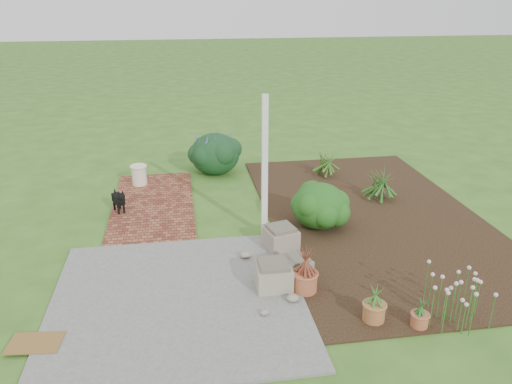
{
  "coord_description": "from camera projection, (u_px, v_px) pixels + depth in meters",
  "views": [
    {
      "loc": [
        -1.09,
        -7.76,
        4.03
      ],
      "look_at": [
        0.2,
        0.4,
        0.7
      ],
      "focal_mm": 35.0,
      "sensor_mm": 36.0,
      "label": 1
    }
  ],
  "objects": [
    {
      "name": "agapanthus_clump_back",
      "position": [
        380.0,
        181.0,
        10.21
      ],
      "size": [
        0.94,
        0.94,
        0.77
      ],
      "primitive_type": null,
      "rotation": [
        0.0,
        0.0,
        -0.11
      ],
      "color": "#11430E",
      "rests_on": "garden_bed"
    },
    {
      "name": "evergreen_shrub",
      "position": [
        320.0,
        205.0,
        9.01
      ],
      "size": [
        1.01,
        1.01,
        0.84
      ],
      "primitive_type": "ellipsoid",
      "rotation": [
        0.0,
        0.0,
        0.02
      ],
      "color": "#1C4314",
      "rests_on": "garden_bed"
    },
    {
      "name": "purple_flowering_bush",
      "position": [
        215.0,
        153.0,
        11.76
      ],
      "size": [
        1.46,
        1.46,
        0.99
      ],
      "primitive_type": "ellipsoid",
      "rotation": [
        0.0,
        0.0,
        0.31
      ],
      "color": "black",
      "rests_on": "ground"
    },
    {
      "name": "stone_trough_far",
      "position": [
        281.0,
        238.0,
        8.32
      ],
      "size": [
        0.59,
        0.59,
        0.33
      ],
      "primitive_type": "cube",
      "rotation": [
        0.0,
        0.0,
        0.25
      ],
      "color": "gray",
      "rests_on": "concrete_patio"
    },
    {
      "name": "ground",
      "position": [
        248.0,
        238.0,
        8.77
      ],
      "size": [
        80.0,
        80.0,
        0.0
      ],
      "primitive_type": "plane",
      "color": "#355F1E",
      "rests_on": "ground"
    },
    {
      "name": "concrete_patio",
      "position": [
        178.0,
        300.0,
        6.98
      ],
      "size": [
        3.5,
        3.5,
        0.04
      ],
      "primitive_type": "cube",
      "color": "slate",
      "rests_on": "ground"
    },
    {
      "name": "black_dog",
      "position": [
        119.0,
        199.0,
        9.61
      ],
      "size": [
        0.3,
        0.5,
        0.46
      ],
      "rotation": [
        0.0,
        0.0,
        0.41
      ],
      "color": "black",
      "rests_on": "brick_path"
    },
    {
      "name": "veranda_post",
      "position": [
        265.0,
        168.0,
        8.44
      ],
      "size": [
        0.1,
        0.1,
        2.5
      ],
      "primitive_type": "cube",
      "color": "white",
      "rests_on": "ground"
    },
    {
      "name": "pink_flower_patch",
      "position": [
        450.0,
        296.0,
        6.48
      ],
      "size": [
        1.11,
        1.11,
        0.64
      ],
      "primitive_type": null,
      "rotation": [
        0.0,
        0.0,
        0.11
      ],
      "color": "#113D0F",
      "rests_on": "garden_bed"
    },
    {
      "name": "terracotta_pot_bronze",
      "position": [
        305.0,
        282.0,
        7.13
      ],
      "size": [
        0.42,
        0.42,
        0.29
      ],
      "primitive_type": "cylinder",
      "rotation": [
        0.0,
        0.0,
        -0.21
      ],
      "color": "#A75A38",
      "rests_on": "garden_bed"
    },
    {
      "name": "terracotta_pot_small_left",
      "position": [
        420.0,
        320.0,
        6.39
      ],
      "size": [
        0.29,
        0.29,
        0.19
      ],
      "primitive_type": "cylinder",
      "rotation": [
        0.0,
        0.0,
        -0.37
      ],
      "color": "#B0593B",
      "rests_on": "garden_bed"
    },
    {
      "name": "stone_trough_mid",
      "position": [
        294.0,
        268.0,
        7.45
      ],
      "size": [
        0.57,
        0.57,
        0.29
      ],
      "primitive_type": "cube",
      "rotation": [
        0.0,
        0.0,
        0.41
      ],
      "color": "gray",
      "rests_on": "concrete_patio"
    },
    {
      "name": "terracotta_pot_small_right",
      "position": [
        374.0,
        312.0,
        6.49
      ],
      "size": [
        0.35,
        0.35,
        0.24
      ],
      "primitive_type": "cylinder",
      "rotation": [
        0.0,
        0.0,
        -0.26
      ],
      "color": "#A46337",
      "rests_on": "garden_bed"
    },
    {
      "name": "stone_trough_near",
      "position": [
        273.0,
        276.0,
        7.21
      ],
      "size": [
        0.51,
        0.51,
        0.34
      ],
      "primitive_type": "cube",
      "rotation": [
        0.0,
        0.0,
        -0.01
      ],
      "color": "gray",
      "rests_on": "concrete_patio"
    },
    {
      "name": "brick_path",
      "position": [
        153.0,
        204.0,
        10.12
      ],
      "size": [
        1.6,
        3.5,
        0.04
      ],
      "primitive_type": "cube",
      "color": "#5E281D",
      "rests_on": "ground"
    },
    {
      "name": "cream_ceramic_urn",
      "position": [
        139.0,
        175.0,
        11.02
      ],
      "size": [
        0.33,
        0.33,
        0.43
      ],
      "primitive_type": "cylinder",
      "rotation": [
        0.0,
        0.0,
        -0.03
      ],
      "color": "#EFE0C5",
      "rests_on": "brick_path"
    },
    {
      "name": "coir_doormat",
      "position": [
        35.0,
        343.0,
        6.08
      ],
      "size": [
        0.67,
        0.47,
        0.02
      ],
      "primitive_type": "cube",
      "rotation": [
        0.0,
        0.0,
        -0.1
      ],
      "color": "brown",
      "rests_on": "concrete_patio"
    },
    {
      "name": "agapanthus_clump_front",
      "position": [
        326.0,
        161.0,
        11.54
      ],
      "size": [
        0.82,
        0.82,
        0.72
      ],
      "primitive_type": null,
      "rotation": [
        0.0,
        0.0,
        0.01
      ],
      "color": "#123C13",
      "rests_on": "garden_bed"
    },
    {
      "name": "garden_bed",
      "position": [
        373.0,
        216.0,
        9.59
      ],
      "size": [
        4.0,
        7.0,
        0.03
      ],
      "primitive_type": "cube",
      "color": "black",
      "rests_on": "ground"
    }
  ]
}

